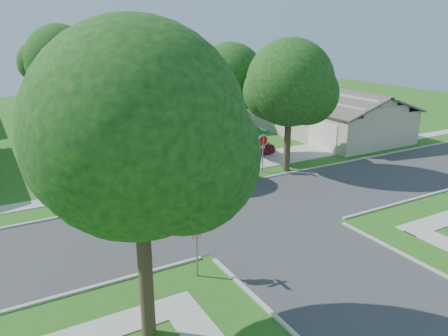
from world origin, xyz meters
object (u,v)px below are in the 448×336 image
object	(u,v)px
stop_sign_sw	(196,228)
car_driveway	(247,146)
tree_e_mid	(166,61)
tree_e_far	(125,56)
house_ne_far	(228,93)
tree_sw_corner	(139,140)
house_ne_near	(328,117)
stop_sign_ne	(263,143)
car_curb_east	(138,117)
car_curb_west	(83,108)
tree_e_near	(231,80)
tree_w_mid	(61,62)
tree_w_near	(97,81)
tree_ne_corner	(291,87)
tree_w_far	(40,63)

from	to	relation	value
stop_sign_sw	car_driveway	bearing A→B (deg)	51.39
stop_sign_sw	tree_e_mid	distance (m)	27.71
tree_e_far	house_ne_far	distance (m)	13.09
tree_sw_corner	house_ne_near	size ratio (longest dim) A/B	0.70
stop_sign_sw	tree_sw_corner	xyz separation A→B (m)	(-2.74, -2.29, 4.23)
stop_sign_ne	car_curb_east	distance (m)	18.85
stop_sign_ne	car_driveway	bearing A→B (deg)	72.00
car_curb_west	stop_sign_ne	bearing A→B (deg)	100.98
tree_e_near	tree_e_mid	distance (m)	12.02
tree_e_far	car_driveway	size ratio (longest dim) A/B	2.11
stop_sign_ne	car_driveway	xyz separation A→B (m)	(1.30, 4.00, -1.35)
stop_sign_ne	house_ne_far	world-z (taller)	house_ne_far
house_ne_near	car_driveway	xyz separation A→B (m)	(-9.99, -2.30, -0.84)
stop_sign_ne	tree_w_mid	size ratio (longest dim) A/B	0.31
tree_w_near	car_curb_east	size ratio (longest dim) A/B	2.04
tree_ne_corner	car_driveway	world-z (taller)	tree_ne_corner
car_curb_west	house_ne_near	bearing A→B (deg)	129.00
house_ne_far	tree_e_far	bearing A→B (deg)	155.97
tree_w_mid	tree_ne_corner	xyz separation A→B (m)	(11.00, -16.80, -0.90)
tree_e_mid	stop_sign_ne	bearing A→B (deg)	-90.20
tree_w_near	tree_sw_corner	world-z (taller)	tree_sw_corner
stop_sign_ne	house_ne_far	size ratio (longest dim) A/B	0.22
tree_e_near	tree_e_mid	world-z (taller)	tree_e_mid
tree_e_mid	tree_w_near	size ratio (longest dim) A/B	1.03
stop_sign_sw	car_curb_west	xyz separation A→B (m)	(3.50, 35.71, -1.27)
house_ne_near	house_ne_far	bearing A→B (deg)	90.00
tree_w_near	tree_ne_corner	bearing A→B (deg)	-23.56
tree_w_mid	car_curb_west	distance (m)	12.03
house_ne_near	car_curb_east	world-z (taller)	house_ne_near
tree_w_far	tree_ne_corner	world-z (taller)	tree_ne_corner
car_curb_east	tree_w_far	bearing A→B (deg)	123.09
tree_e_far	tree_w_far	world-z (taller)	tree_e_far
stop_sign_ne	tree_w_near	world-z (taller)	tree_w_near
tree_e_far	tree_ne_corner	bearing A→B (deg)	-86.91
stop_sign_sw	stop_sign_ne	bearing A→B (deg)	45.00
tree_ne_corner	car_curb_west	world-z (taller)	tree_ne_corner
tree_ne_corner	car_driveway	xyz separation A→B (m)	(-0.36, 4.49, -4.91)
tree_w_near	house_ne_far	distance (m)	29.10
tree_w_far	stop_sign_sw	bearing A→B (deg)	-90.07
car_curb_west	car_curb_east	bearing A→B (deg)	114.08
tree_w_far	tree_sw_corner	bearing A→B (deg)	-93.89
tree_e_mid	tree_w_mid	distance (m)	9.40
tree_sw_corner	house_ne_far	xyz separation A→B (m)	(23.43, 35.99, -4.75)
tree_e_near	car_curb_east	distance (m)	15.35
house_ne_near	car_curb_east	xyz separation A→B (m)	(-13.51, 12.38, -0.77)
tree_w_far	car_curb_west	world-z (taller)	tree_w_far
tree_sw_corner	car_curb_east	size ratio (longest dim) A/B	2.17
tree_w_far	car_driveway	distance (m)	27.88
tree_ne_corner	tree_e_mid	bearing A→B (deg)	95.45
tree_sw_corner	car_curb_west	xyz separation A→B (m)	(6.24, 38.00, -5.50)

